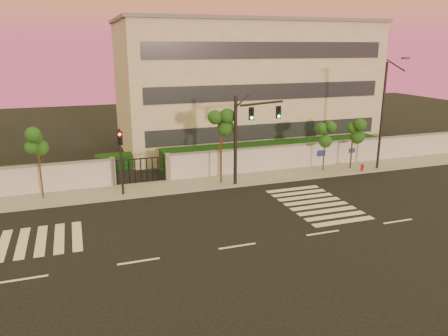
# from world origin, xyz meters

# --- Properties ---
(ground) EXTENTS (120.00, 120.00, 0.00)m
(ground) POSITION_xyz_m (0.00, 0.00, 0.00)
(ground) COLOR black
(ground) RESTS_ON ground
(sidewalk) EXTENTS (60.00, 3.00, 0.15)m
(sidewalk) POSITION_xyz_m (0.00, 10.50, 0.07)
(sidewalk) COLOR gray
(sidewalk) RESTS_ON ground
(perimeter_wall) EXTENTS (60.00, 0.36, 2.20)m
(perimeter_wall) POSITION_xyz_m (0.10, 12.00, 1.07)
(perimeter_wall) COLOR #B7BABF
(perimeter_wall) RESTS_ON ground
(hedge_row) EXTENTS (41.00, 4.25, 1.80)m
(hedge_row) POSITION_xyz_m (1.17, 14.74, 0.82)
(hedge_row) COLOR black
(hedge_row) RESTS_ON ground
(institutional_building) EXTENTS (24.40, 12.40, 12.25)m
(institutional_building) POSITION_xyz_m (9.00, 21.99, 6.16)
(institutional_building) COLOR #B6AE9A
(institutional_building) RESTS_ON ground
(road_markings) EXTENTS (57.00, 7.62, 0.02)m
(road_markings) POSITION_xyz_m (-1.58, 3.76, 0.01)
(road_markings) COLOR silver
(road_markings) RESTS_ON ground
(street_tree_c) EXTENTS (1.35, 1.08, 5.00)m
(street_tree_c) POSITION_xyz_m (-9.66, 10.70, 3.67)
(street_tree_c) COLOR #382314
(street_tree_c) RESTS_ON ground
(street_tree_d) EXTENTS (1.62, 1.29, 5.41)m
(street_tree_d) POSITION_xyz_m (2.56, 10.09, 3.98)
(street_tree_d) COLOR #382314
(street_tree_d) RESTS_ON ground
(street_tree_e) EXTENTS (1.33, 1.06, 4.06)m
(street_tree_e) POSITION_xyz_m (11.37, 10.43, 2.99)
(street_tree_e) COLOR #382314
(street_tree_e) RESTS_ON ground
(street_tree_f) EXTENTS (1.61, 1.29, 3.99)m
(street_tree_f) POSITION_xyz_m (13.93, 10.39, 2.94)
(street_tree_f) COLOR #382314
(street_tree_f) RESTS_ON ground
(traffic_signal_main) EXTENTS (4.06, 1.49, 6.56)m
(traffic_signal_main) POSITION_xyz_m (4.24, 9.43, 4.15)
(traffic_signal_main) COLOR black
(traffic_signal_main) RESTS_ON ground
(traffic_signal_secondary) EXTENTS (0.36, 0.35, 4.64)m
(traffic_signal_secondary) POSITION_xyz_m (-4.59, 9.76, 2.94)
(traffic_signal_secondary) COLOR black
(traffic_signal_secondary) RESTS_ON ground
(streetlight_east) EXTENTS (0.54, 2.18, 9.07)m
(streetlight_east) POSITION_xyz_m (15.97, 9.42, 4.90)
(streetlight_east) COLOR black
(streetlight_east) RESTS_ON ground
(fire_hydrant) EXTENTS (0.28, 0.28, 0.74)m
(fire_hydrant) POSITION_xyz_m (14.31, 9.33, 0.37)
(fire_hydrant) COLOR red
(fire_hydrant) RESTS_ON ground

